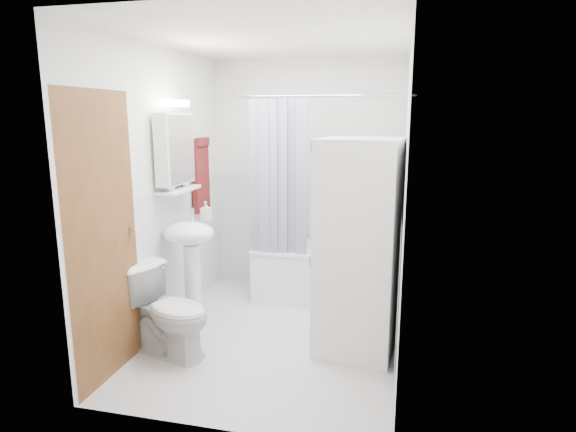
% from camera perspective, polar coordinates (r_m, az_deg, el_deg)
% --- Properties ---
extents(floor, '(2.60, 2.60, 0.00)m').
position_cam_1_polar(floor, '(4.22, -1.40, -13.88)').
color(floor, silver).
rests_on(floor, ground).
extents(room_walls, '(2.60, 2.60, 2.60)m').
position_cam_1_polar(room_walls, '(3.82, -1.51, 6.68)').
color(room_walls, white).
rests_on(room_walls, ground).
extents(wainscot, '(1.98, 2.58, 2.58)m').
position_cam_1_polar(wainscot, '(4.26, -0.44, -4.92)').
color(wainscot, white).
rests_on(wainscot, ground).
extents(door, '(0.05, 2.00, 2.00)m').
position_cam_1_polar(door, '(3.76, -17.83, -1.48)').
color(door, brown).
rests_on(door, ground).
extents(bathtub, '(1.41, 0.67, 0.54)m').
position_cam_1_polar(bathtub, '(4.89, 4.47, -6.48)').
color(bathtub, white).
rests_on(bathtub, ground).
extents(tub_spout, '(0.04, 0.12, 0.04)m').
position_cam_1_polar(tub_spout, '(5.04, 7.40, 0.62)').
color(tub_spout, silver).
rests_on(tub_spout, room_walls).
extents(curtain_rod, '(1.59, 0.02, 0.02)m').
position_cam_1_polar(curtain_rod, '(4.38, 4.27, 14.03)').
color(curtain_rod, silver).
rests_on(curtain_rod, room_walls).
extents(shower_curtain, '(0.55, 0.02, 1.45)m').
position_cam_1_polar(shower_curtain, '(4.50, -1.16, 4.43)').
color(shower_curtain, '#151345').
rests_on(shower_curtain, curtain_rod).
extents(sink, '(0.44, 0.37, 1.04)m').
position_cam_1_polar(sink, '(4.20, -11.53, -3.97)').
color(sink, white).
rests_on(sink, ground).
extents(medicine_cabinet, '(0.13, 0.50, 0.71)m').
position_cam_1_polar(medicine_cabinet, '(4.22, -13.23, 7.94)').
color(medicine_cabinet, white).
rests_on(medicine_cabinet, room_walls).
extents(shelf, '(0.18, 0.54, 0.02)m').
position_cam_1_polar(shelf, '(4.25, -12.82, 3.03)').
color(shelf, silver).
rests_on(shelf, room_walls).
extents(shower_caddy, '(0.22, 0.06, 0.02)m').
position_cam_1_polar(shower_caddy, '(4.98, 8.05, 3.87)').
color(shower_caddy, silver).
rests_on(shower_caddy, room_walls).
extents(towel, '(0.07, 0.30, 0.74)m').
position_cam_1_polar(towel, '(4.80, -10.27, 4.98)').
color(towel, maroon).
rests_on(towel, room_walls).
extents(washer_dryer, '(0.66, 0.65, 1.67)m').
position_cam_1_polar(washer_dryer, '(3.72, 8.31, -3.79)').
color(washer_dryer, white).
rests_on(washer_dryer, ground).
extents(toilet, '(0.79, 0.58, 0.69)m').
position_cam_1_polar(toilet, '(3.88, -13.91, -10.97)').
color(toilet, white).
rests_on(toilet, ground).
extents(soap_pump, '(0.08, 0.17, 0.08)m').
position_cam_1_polar(soap_pump, '(4.36, -9.68, 0.01)').
color(soap_pump, gray).
rests_on(soap_pump, sink).
extents(shelf_bottle, '(0.07, 0.18, 0.07)m').
position_cam_1_polar(shelf_bottle, '(4.11, -13.76, 3.37)').
color(shelf_bottle, gray).
rests_on(shelf_bottle, shelf).
extents(shelf_cup, '(0.10, 0.09, 0.10)m').
position_cam_1_polar(shelf_cup, '(4.35, -12.17, 4.09)').
color(shelf_cup, gray).
rests_on(shelf_cup, shelf).
extents(shampoo_a, '(0.13, 0.17, 0.13)m').
position_cam_1_polar(shampoo_a, '(4.99, 6.07, 4.81)').
color(shampoo_a, gray).
rests_on(shampoo_a, shower_caddy).
extents(shampoo_b, '(0.08, 0.21, 0.08)m').
position_cam_1_polar(shampoo_b, '(4.98, 7.44, 4.47)').
color(shampoo_b, '#27549C').
rests_on(shampoo_b, shower_caddy).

